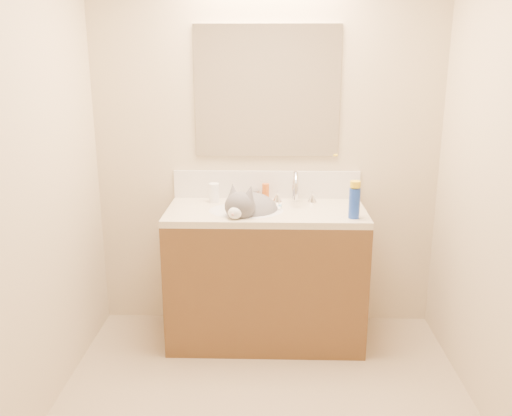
# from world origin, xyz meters

# --- Properties ---
(room_shell) EXTENTS (2.24, 2.54, 2.52)m
(room_shell) POSITION_xyz_m (0.00, 0.00, 1.49)
(room_shell) COLOR #C3B291
(room_shell) RESTS_ON ground
(vanity_cabinet) EXTENTS (1.20, 0.55, 0.82)m
(vanity_cabinet) POSITION_xyz_m (0.00, 0.97, 0.41)
(vanity_cabinet) COLOR brown
(vanity_cabinet) RESTS_ON ground
(counter_slab) EXTENTS (1.20, 0.55, 0.04)m
(counter_slab) POSITION_xyz_m (0.00, 0.97, 0.84)
(counter_slab) COLOR beige
(counter_slab) RESTS_ON vanity_cabinet
(basin) EXTENTS (0.45, 0.36, 0.14)m
(basin) POSITION_xyz_m (-0.12, 0.94, 0.79)
(basin) COLOR silver
(basin) RESTS_ON vanity_cabinet
(faucet) EXTENTS (0.28, 0.20, 0.21)m
(faucet) POSITION_xyz_m (0.18, 1.11, 0.95)
(faucet) COLOR silver
(faucet) RESTS_ON counter_slab
(cat) EXTENTS (0.45, 0.51, 0.35)m
(cat) POSITION_xyz_m (-0.10, 0.95, 0.85)
(cat) COLOR #535153
(cat) RESTS_ON basin
(backsplash) EXTENTS (1.20, 0.02, 0.18)m
(backsplash) POSITION_xyz_m (0.00, 1.24, 0.95)
(backsplash) COLOR silver
(backsplash) RESTS_ON counter_slab
(mirror) EXTENTS (0.90, 0.02, 0.80)m
(mirror) POSITION_xyz_m (0.00, 1.24, 1.54)
(mirror) COLOR white
(mirror) RESTS_ON room_shell
(pill_bottle) EXTENTS (0.08, 0.08, 0.12)m
(pill_bottle) POSITION_xyz_m (-0.33, 1.13, 0.92)
(pill_bottle) COLOR white
(pill_bottle) RESTS_ON counter_slab
(pill_label) EXTENTS (0.08, 0.08, 0.04)m
(pill_label) POSITION_xyz_m (-0.33, 1.13, 0.91)
(pill_label) COLOR #F14E28
(pill_label) RESTS_ON pill_bottle
(silver_jar) EXTENTS (0.07, 0.07, 0.06)m
(silver_jar) POSITION_xyz_m (-0.07, 1.19, 0.89)
(silver_jar) COLOR #B7B7BC
(silver_jar) RESTS_ON counter_slab
(amber_bottle) EXTENTS (0.05, 0.05, 0.11)m
(amber_bottle) POSITION_xyz_m (-0.01, 1.17, 0.92)
(amber_bottle) COLOR #C85A17
(amber_bottle) RESTS_ON counter_slab
(toothbrush) EXTENTS (0.03, 0.15, 0.01)m
(toothbrush) POSITION_xyz_m (0.08, 1.01, 0.87)
(toothbrush) COLOR white
(toothbrush) RESTS_ON counter_slab
(toothbrush_head) EXTENTS (0.02, 0.03, 0.02)m
(toothbrush_head) POSITION_xyz_m (0.08, 1.01, 0.87)
(toothbrush_head) COLOR #6CB5E5
(toothbrush_head) RESTS_ON counter_slab
(spray_can) EXTENTS (0.08, 0.08, 0.17)m
(spray_can) POSITION_xyz_m (0.50, 0.80, 0.95)
(spray_can) COLOR #193CAF
(spray_can) RESTS_ON counter_slab
(spray_cap) EXTENTS (0.07, 0.07, 0.04)m
(spray_cap) POSITION_xyz_m (0.50, 0.80, 1.06)
(spray_cap) COLOR yellow
(spray_cap) RESTS_ON spray_can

